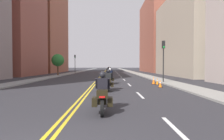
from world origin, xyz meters
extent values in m
plane|color=#2C2B30|center=(0.00, 48.00, 0.00)|extent=(264.00, 264.00, 0.00)
cube|color=gray|center=(-7.89, 48.00, 0.06)|extent=(2.09, 144.00, 0.12)
cube|color=gray|center=(7.89, 48.00, 0.06)|extent=(2.09, 144.00, 0.12)
cube|color=yellow|center=(-0.12, 48.00, 0.00)|extent=(0.12, 132.00, 0.01)
cube|color=yellow|center=(0.12, 48.00, 0.00)|extent=(0.12, 132.00, 0.01)
cube|color=silver|center=(3.42, 2.00, 0.00)|extent=(0.14, 2.40, 0.01)
cube|color=silver|center=(3.42, 8.00, 0.00)|extent=(0.14, 2.40, 0.01)
cube|color=silver|center=(3.42, 14.00, 0.00)|extent=(0.14, 2.40, 0.01)
cube|color=silver|center=(3.42, 20.00, 0.00)|extent=(0.14, 2.40, 0.01)
cube|color=silver|center=(3.42, 26.00, 0.00)|extent=(0.14, 2.40, 0.01)
cube|color=silver|center=(3.42, 32.00, 0.00)|extent=(0.14, 2.40, 0.01)
cube|color=silver|center=(3.42, 38.00, 0.00)|extent=(0.14, 2.40, 0.01)
cube|color=silver|center=(3.42, 44.00, 0.00)|extent=(0.14, 2.40, 0.01)
cube|color=silver|center=(3.42, 50.00, 0.00)|extent=(0.14, 2.40, 0.01)
cube|color=silver|center=(3.42, 56.00, 0.00)|extent=(0.14, 2.40, 0.01)
cube|color=brown|center=(-17.15, 31.56, 13.24)|extent=(9.17, 12.29, 26.47)
cube|color=tan|center=(15.63, 29.71, 7.35)|extent=(6.13, 19.07, 14.71)
cube|color=#2D3847|center=(18.72, 29.71, 3.68)|extent=(0.04, 16.01, 0.90)
cube|color=#2D3847|center=(18.72, 29.71, 7.72)|extent=(0.04, 16.01, 0.90)
cube|color=#2D3847|center=(18.72, 29.71, 11.77)|extent=(0.04, 16.01, 0.90)
cube|color=brown|center=(-17.51, 48.60, 13.90)|extent=(9.89, 18.43, 27.80)
cube|color=#2D3847|center=(-22.47, 48.60, 6.95)|extent=(0.04, 15.48, 0.90)
cube|color=brown|center=(16.67, 51.76, 11.17)|extent=(8.23, 21.09, 22.33)
cube|color=#2D3847|center=(20.81, 51.76, 5.58)|extent=(0.04, 17.72, 0.90)
cube|color=#2D3847|center=(20.81, 51.76, 9.68)|extent=(0.04, 17.72, 0.90)
cube|color=#2D3847|center=(20.81, 51.76, 13.77)|extent=(0.04, 17.72, 0.90)
cube|color=#2D3847|center=(20.81, 51.76, 17.87)|extent=(0.04, 17.72, 0.90)
cylinder|color=black|center=(1.23, 4.82, 0.31)|extent=(0.13, 0.61, 0.61)
cylinder|color=black|center=(1.27, 3.33, 0.31)|extent=(0.13, 0.61, 0.61)
cube|color=silver|center=(1.23, 4.82, 0.63)|extent=(0.15, 0.32, 0.04)
cube|color=black|center=(1.25, 4.07, 0.59)|extent=(0.35, 1.14, 0.40)
cube|color=black|center=(1.27, 3.40, 0.81)|extent=(0.41, 0.37, 0.28)
cube|color=red|center=(1.27, 3.21, 0.73)|extent=(0.20, 0.03, 0.06)
cube|color=black|center=(0.98, 3.62, 0.49)|extent=(0.21, 0.44, 0.32)
cube|color=black|center=(1.54, 3.63, 0.49)|extent=(0.21, 0.44, 0.32)
cube|color=#B2C1CC|center=(1.24, 4.55, 0.97)|extent=(0.36, 0.13, 0.36)
cube|color=black|center=(1.25, 4.02, 1.06)|extent=(0.41, 0.27, 0.54)
cylinder|color=black|center=(1.01, 4.17, 1.11)|extent=(0.11, 0.28, 0.45)
cylinder|color=black|center=(1.49, 4.18, 1.11)|extent=(0.11, 0.28, 0.45)
sphere|color=black|center=(1.25, 4.05, 1.47)|extent=(0.26, 0.26, 0.26)
cylinder|color=black|center=(1.50, 10.80, 0.31)|extent=(0.13, 0.62, 0.62)
cylinder|color=black|center=(1.43, 9.25, 0.31)|extent=(0.13, 0.62, 0.62)
cube|color=silver|center=(1.50, 10.80, 0.64)|extent=(0.15, 0.33, 0.04)
cube|color=black|center=(1.46, 10.03, 0.59)|extent=(0.37, 1.19, 0.40)
cube|color=black|center=(1.43, 9.33, 0.81)|extent=(0.42, 0.38, 0.28)
cube|color=red|center=(1.42, 9.14, 0.73)|extent=(0.20, 0.04, 0.06)
cube|color=black|center=(1.16, 9.58, 0.49)|extent=(0.22, 0.45, 0.32)
cube|color=black|center=(1.72, 9.55, 0.49)|extent=(0.22, 0.45, 0.32)
cube|color=#B2C1CC|center=(1.48, 10.52, 0.97)|extent=(0.37, 0.14, 0.36)
cube|color=black|center=(1.46, 9.98, 1.05)|extent=(0.41, 0.28, 0.51)
cylinder|color=black|center=(1.23, 10.14, 1.10)|extent=(0.11, 0.29, 0.45)
cylinder|color=black|center=(1.70, 10.12, 1.10)|extent=(0.11, 0.29, 0.45)
sphere|color=black|center=(1.46, 10.01, 1.44)|extent=(0.26, 0.26, 0.26)
cylinder|color=black|center=(1.54, 15.52, 0.32)|extent=(0.14, 0.64, 0.64)
cylinder|color=black|center=(1.58, 14.05, 0.32)|extent=(0.14, 0.64, 0.64)
cube|color=silver|center=(1.54, 15.52, 0.66)|extent=(0.15, 0.32, 0.04)
cube|color=black|center=(1.56, 14.78, 0.60)|extent=(0.35, 1.12, 0.40)
cube|color=black|center=(1.58, 14.12, 0.82)|extent=(0.41, 0.37, 0.28)
cube|color=red|center=(1.58, 13.93, 0.74)|extent=(0.20, 0.04, 0.06)
cube|color=black|center=(1.29, 14.34, 0.50)|extent=(0.21, 0.45, 0.32)
cube|color=black|center=(1.85, 14.35, 0.50)|extent=(0.21, 0.45, 0.32)
cube|color=#B2C1CC|center=(1.55, 15.25, 0.98)|extent=(0.36, 0.13, 0.36)
cube|color=black|center=(1.56, 14.73, 1.07)|extent=(0.41, 0.27, 0.53)
cylinder|color=black|center=(1.32, 14.88, 1.12)|extent=(0.11, 0.28, 0.45)
cylinder|color=black|center=(1.80, 14.89, 1.12)|extent=(0.11, 0.28, 0.45)
sphere|color=white|center=(1.56, 14.76, 1.47)|extent=(0.26, 0.26, 0.26)
cylinder|color=black|center=(1.67, 21.73, 0.32)|extent=(0.16, 0.64, 0.64)
cylinder|color=black|center=(1.58, 20.18, 0.32)|extent=(0.16, 0.64, 0.64)
cube|color=silver|center=(1.67, 21.73, 0.66)|extent=(0.16, 0.33, 0.04)
cube|color=black|center=(1.63, 20.95, 0.60)|extent=(0.39, 1.20, 0.40)
cube|color=black|center=(1.58, 20.25, 0.82)|extent=(0.42, 0.38, 0.28)
cube|color=red|center=(1.57, 20.07, 0.74)|extent=(0.20, 0.04, 0.06)
cube|color=black|center=(1.32, 20.50, 0.50)|extent=(0.23, 0.45, 0.32)
cube|color=black|center=(1.88, 20.47, 0.50)|extent=(0.23, 0.45, 0.32)
cube|color=#B2C1CC|center=(1.66, 21.45, 0.98)|extent=(0.37, 0.14, 0.36)
cube|color=black|center=(1.62, 20.90, 1.07)|extent=(0.41, 0.28, 0.55)
cylinder|color=black|center=(1.39, 21.07, 1.12)|extent=(0.12, 0.29, 0.45)
cylinder|color=black|center=(1.87, 21.04, 1.12)|extent=(0.12, 0.29, 0.45)
sphere|color=black|center=(1.62, 20.93, 1.49)|extent=(0.26, 0.26, 0.26)
cylinder|color=black|center=(1.32, 26.40, 0.32)|extent=(0.12, 0.64, 0.64)
cylinder|color=black|center=(1.28, 24.94, 0.32)|extent=(0.12, 0.64, 0.64)
cube|color=silver|center=(1.32, 26.40, 0.66)|extent=(0.15, 0.32, 0.04)
cube|color=black|center=(1.30, 25.67, 0.60)|extent=(0.35, 1.12, 0.40)
cube|color=black|center=(1.28, 25.01, 0.82)|extent=(0.41, 0.37, 0.28)
cube|color=red|center=(1.28, 24.82, 0.74)|extent=(0.20, 0.04, 0.06)
cube|color=black|center=(1.01, 25.24, 0.50)|extent=(0.21, 0.45, 0.32)
cube|color=black|center=(1.57, 25.22, 0.50)|extent=(0.21, 0.45, 0.32)
cube|color=#B2C1CC|center=(1.31, 26.14, 0.98)|extent=(0.36, 0.13, 0.36)
cube|color=black|center=(1.30, 25.62, 1.07)|extent=(0.41, 0.27, 0.54)
cylinder|color=black|center=(1.06, 25.78, 1.12)|extent=(0.11, 0.28, 0.45)
cylinder|color=black|center=(1.54, 25.76, 1.12)|extent=(0.11, 0.28, 0.45)
sphere|color=black|center=(1.30, 25.65, 1.48)|extent=(0.26, 0.26, 0.26)
cylinder|color=black|center=(1.55, 31.77, 0.32)|extent=(0.15, 0.64, 0.64)
cylinder|color=black|center=(1.58, 30.29, 0.32)|extent=(0.15, 0.64, 0.64)
cube|color=silver|center=(1.55, 31.77, 0.66)|extent=(0.15, 0.32, 0.04)
cube|color=black|center=(1.57, 31.03, 0.60)|extent=(0.35, 1.13, 0.40)
cube|color=black|center=(1.58, 30.36, 0.82)|extent=(0.41, 0.37, 0.28)
cube|color=red|center=(1.59, 30.17, 0.74)|extent=(0.20, 0.03, 0.06)
cube|color=black|center=(1.30, 30.58, 0.50)|extent=(0.21, 0.44, 0.32)
cube|color=black|center=(1.86, 30.59, 0.50)|extent=(0.21, 0.44, 0.32)
cube|color=#B2C1CC|center=(1.56, 31.50, 0.98)|extent=(0.36, 0.13, 0.36)
cube|color=black|center=(1.57, 30.98, 1.08)|extent=(0.41, 0.27, 0.56)
cylinder|color=black|center=(1.32, 31.12, 1.13)|extent=(0.11, 0.28, 0.45)
cylinder|color=black|center=(1.80, 31.13, 1.13)|extent=(0.11, 0.28, 0.45)
sphere|color=white|center=(1.57, 31.01, 1.50)|extent=(0.26, 0.26, 0.26)
cylinder|color=black|center=(1.62, 37.38, 0.32)|extent=(0.15, 0.65, 0.65)
cylinder|color=black|center=(1.56, 35.88, 0.32)|extent=(0.15, 0.65, 0.65)
cube|color=silver|center=(1.62, 37.38, 0.67)|extent=(0.15, 0.33, 0.04)
cube|color=black|center=(1.59, 36.63, 0.60)|extent=(0.37, 1.16, 0.40)
cube|color=black|center=(1.56, 35.95, 0.82)|extent=(0.42, 0.38, 0.28)
cube|color=red|center=(1.55, 35.76, 0.74)|extent=(0.20, 0.04, 0.06)
cube|color=black|center=(1.29, 36.19, 0.50)|extent=(0.22, 0.45, 0.32)
cube|color=black|center=(1.85, 36.17, 0.50)|extent=(0.22, 0.45, 0.32)
cube|color=#B2C1CC|center=(1.61, 37.11, 0.98)|extent=(0.37, 0.14, 0.36)
cube|color=black|center=(1.59, 36.58, 1.07)|extent=(0.41, 0.28, 0.53)
cylinder|color=black|center=(1.35, 36.74, 1.12)|extent=(0.11, 0.28, 0.45)
cylinder|color=black|center=(1.83, 36.72, 1.12)|extent=(0.11, 0.28, 0.45)
sphere|color=black|center=(1.59, 36.61, 1.47)|extent=(0.26, 0.26, 0.26)
cylinder|color=black|center=(1.31, 43.40, 0.33)|extent=(0.11, 0.66, 0.66)
cylinder|color=black|center=(1.31, 41.78, 0.33)|extent=(0.11, 0.66, 0.66)
cube|color=silver|center=(1.31, 43.40, 0.68)|extent=(0.14, 0.32, 0.04)
cube|color=black|center=(1.31, 42.59, 0.61)|extent=(0.33, 1.23, 0.40)
cube|color=black|center=(1.31, 41.86, 0.83)|extent=(0.40, 0.36, 0.28)
cube|color=red|center=(1.32, 41.67, 0.75)|extent=(0.20, 0.03, 0.06)
cube|color=black|center=(1.03, 42.11, 0.51)|extent=(0.20, 0.44, 0.32)
cube|color=black|center=(1.59, 42.11, 0.51)|extent=(0.20, 0.44, 0.32)
cube|color=#B2C1CC|center=(1.31, 43.11, 0.99)|extent=(0.36, 0.12, 0.36)
cube|color=black|center=(1.31, 42.54, 1.09)|extent=(0.40, 0.26, 0.56)
cylinder|color=black|center=(1.07, 42.69, 1.14)|extent=(0.10, 0.28, 0.45)
cylinder|color=black|center=(1.55, 42.69, 1.14)|extent=(0.10, 0.28, 0.45)
sphere|color=white|center=(1.31, 42.57, 1.51)|extent=(0.26, 0.26, 0.26)
cube|color=black|center=(5.88, 14.49, 0.01)|extent=(0.36, 0.36, 0.03)
cone|color=orange|center=(5.88, 14.49, 0.40)|extent=(0.29, 0.29, 0.74)
cylinder|color=white|center=(5.88, 14.49, 0.49)|extent=(0.20, 0.20, 0.08)
cube|color=black|center=(5.78, 11.82, 0.01)|extent=(0.32, 0.32, 0.03)
cone|color=orange|center=(5.78, 11.82, 0.34)|extent=(0.26, 0.26, 0.62)
cylinder|color=white|center=(5.78, 11.82, 0.42)|extent=(0.18, 0.18, 0.08)
cube|color=black|center=(6.13, 14.05, 0.01)|extent=(0.32, 0.32, 0.03)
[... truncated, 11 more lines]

